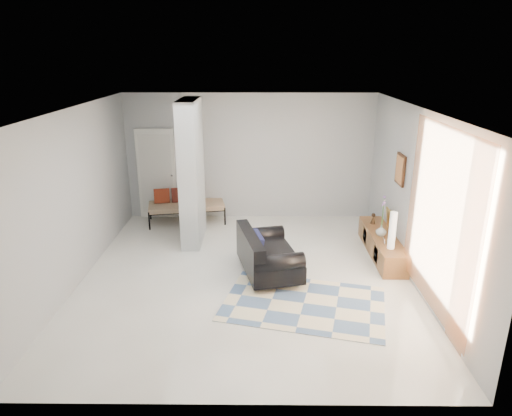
{
  "coord_description": "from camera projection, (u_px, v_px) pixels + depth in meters",
  "views": [
    {
      "loc": [
        0.23,
        -6.98,
        3.62
      ],
      "look_at": [
        0.16,
        0.6,
        1.02
      ],
      "focal_mm": 32.0,
      "sensor_mm": 36.0,
      "label": 1
    }
  ],
  "objects": [
    {
      "name": "wall_front",
      "position": [
        236.0,
        290.0,
        4.48
      ],
      "size": [
        6.0,
        0.0,
        6.0
      ],
      "primitive_type": "plane",
      "rotation": [
        -1.57,
        0.0,
        0.0
      ],
      "color": "#ABAEAF",
      "rests_on": "ground"
    },
    {
      "name": "cylinder_lamp",
      "position": [
        392.0,
        230.0,
        7.79
      ],
      "size": [
        0.12,
        0.12,
        0.66
      ],
      "primitive_type": "cylinder",
      "color": "white",
      "rests_on": "media_console"
    },
    {
      "name": "vase",
      "position": [
        381.0,
        231.0,
        8.4
      ],
      "size": [
        0.2,
        0.2,
        0.2
      ],
      "primitive_type": "imported",
      "rotation": [
        0.0,
        0.0,
        0.03
      ],
      "color": "#B8C3C0",
      "rests_on": "media_console"
    },
    {
      "name": "loveseat",
      "position": [
        266.0,
        255.0,
        7.74
      ],
      "size": [
        1.17,
        1.62,
        0.76
      ],
      "rotation": [
        0.0,
        0.0,
        0.23
      ],
      "color": "silver",
      "rests_on": "floor"
    },
    {
      "name": "wall_left",
      "position": [
        75.0,
        197.0,
        7.35
      ],
      "size": [
        0.0,
        6.0,
        6.0
      ],
      "primitive_type": "plane",
      "rotation": [
        1.57,
        0.0,
        1.57
      ],
      "color": "#ABAEAF",
      "rests_on": "ground"
    },
    {
      "name": "wall_art",
      "position": [
        400.0,
        169.0,
        8.07
      ],
      "size": [
        0.04,
        0.45,
        0.55
      ],
      "primitive_type": "cube",
      "color": "#391E0F",
      "rests_on": "wall_right"
    },
    {
      "name": "wall_back",
      "position": [
        250.0,
        157.0,
        10.16
      ],
      "size": [
        6.0,
        0.0,
        6.0
      ],
      "primitive_type": "plane",
      "rotation": [
        1.57,
        0.0,
        0.0
      ],
      "color": "#ABAEAF",
      "rests_on": "ground"
    },
    {
      "name": "floor",
      "position": [
        246.0,
        276.0,
        7.78
      ],
      "size": [
        6.0,
        6.0,
        0.0
      ],
      "primitive_type": "plane",
      "color": "beige",
      "rests_on": "ground"
    },
    {
      "name": "hallway_door",
      "position": [
        157.0,
        174.0,
        10.26
      ],
      "size": [
        0.85,
        0.06,
        2.04
      ],
      "primitive_type": "cube",
      "color": "white",
      "rests_on": "floor"
    },
    {
      "name": "ceiling",
      "position": [
        245.0,
        109.0,
        6.87
      ],
      "size": [
        6.0,
        6.0,
        0.0
      ],
      "primitive_type": "plane",
      "rotation": [
        3.14,
        0.0,
        0.0
      ],
      "color": "white",
      "rests_on": "wall_back"
    },
    {
      "name": "bronze_figurine",
      "position": [
        373.0,
        218.0,
        9.0
      ],
      "size": [
        0.11,
        0.11,
        0.21
      ],
      "primitive_type": null,
      "rotation": [
        0.0,
        0.0,
        -0.02
      ],
      "color": "#322216",
      "rests_on": "media_console"
    },
    {
      "name": "wall_right",
      "position": [
        417.0,
        198.0,
        7.3
      ],
      "size": [
        0.0,
        6.0,
        6.0
      ],
      "primitive_type": "plane",
      "rotation": [
        1.57,
        0.0,
        -1.57
      ],
      "color": "#ABAEAF",
      "rests_on": "ground"
    },
    {
      "name": "curtain",
      "position": [
        439.0,
        220.0,
        6.2
      ],
      "size": [
        0.0,
        2.55,
        2.55
      ],
      "primitive_type": "plane",
      "rotation": [
        1.57,
        0.0,
        1.57
      ],
      "color": "orange",
      "rests_on": "wall_right"
    },
    {
      "name": "partition_column",
      "position": [
        192.0,
        173.0,
        8.85
      ],
      "size": [
        0.35,
        1.2,
        2.8
      ],
      "primitive_type": "cube",
      "color": "#ACB2B3",
      "rests_on": "floor"
    },
    {
      "name": "daybed",
      "position": [
        185.0,
        204.0,
        10.13
      ],
      "size": [
        1.76,
        1.0,
        0.77
      ],
      "rotation": [
        0.0,
        0.0,
        0.19
      ],
      "color": "black",
      "rests_on": "floor"
    },
    {
      "name": "media_console",
      "position": [
        382.0,
        244.0,
        8.54
      ],
      "size": [
        0.45,
        2.04,
        0.8
      ],
      "color": "brown",
      "rests_on": "floor"
    },
    {
      "name": "area_rug",
      "position": [
        304.0,
        303.0,
        6.92
      ],
      "size": [
        2.69,
        2.1,
        0.01
      ],
      "primitive_type": "cube",
      "rotation": [
        0.0,
        0.0,
        -0.24
      ],
      "color": "beige",
      "rests_on": "floor"
    }
  ]
}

